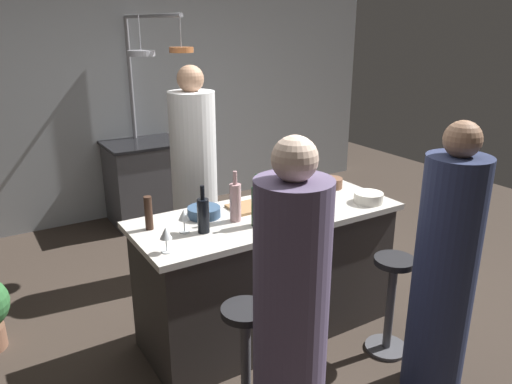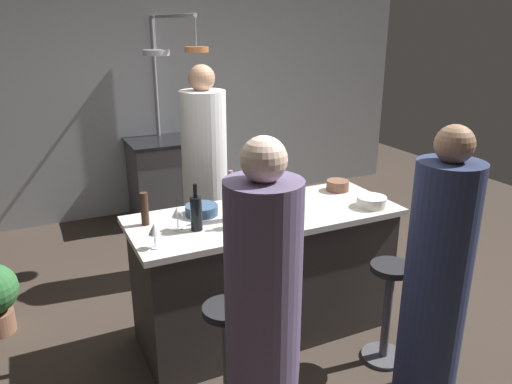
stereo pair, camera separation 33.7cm
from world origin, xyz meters
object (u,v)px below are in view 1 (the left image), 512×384
(guest_left, at_px, (290,323))
(mixing_bowl_ceramic, at_px, (368,198))
(wine_glass_by_chef, at_px, (166,234))
(stove_range, at_px, (146,182))
(wine_bottle_red, at_px, (257,206))
(wine_glass_near_right_guest, at_px, (291,187))
(cutting_board, at_px, (253,206))
(mixing_bowl_blue, at_px, (204,212))
(mixing_bowl_wooden, at_px, (331,183))
(guest_right, at_px, (444,275))
(wine_glass_near_left_guest, at_px, (184,216))
(pepper_mill, at_px, (149,213))
(chef, at_px, (195,182))
(wine_bottle_rose, at_px, (235,202))
(bar_stool_left, at_px, (246,357))
(bar_stool_right, at_px, (391,300))
(wine_bottle_dark, at_px, (203,215))

(guest_left, relative_size, mixing_bowl_ceramic, 8.19)
(wine_glass_by_chef, bearing_deg, stove_range, 73.34)
(wine_bottle_red, xyz_separation_m, wine_glass_near_right_guest, (0.43, 0.24, -0.02))
(cutting_board, height_order, mixing_bowl_blue, mixing_bowl_blue)
(wine_bottle_red, relative_size, mixing_bowl_wooden, 1.98)
(stove_range, bearing_deg, guest_left, -98.29)
(guest_right, bearing_deg, wine_glass_near_left_guest, 138.38)
(pepper_mill, xyz_separation_m, wine_glass_near_right_guest, (1.02, -0.05, 0.00))
(chef, xyz_separation_m, pepper_mill, (-0.73, -0.92, 0.18))
(wine_bottle_rose, bearing_deg, wine_glass_by_chef, -159.84)
(bar_stool_left, bearing_deg, wine_bottle_rose, 64.71)
(bar_stool_left, distance_m, mixing_bowl_wooden, 1.58)
(wine_glass_near_left_guest, bearing_deg, mixing_bowl_blue, 38.39)
(bar_stool_right, distance_m, mixing_bowl_ceramic, 0.71)
(wine_bottle_rose, xyz_separation_m, wine_glass_near_left_guest, (-0.35, -0.00, -0.02))
(wine_glass_near_right_guest, bearing_deg, guest_left, -125.39)
(mixing_bowl_ceramic, bearing_deg, mixing_bowl_wooden, 91.53)
(wine_bottle_red, bearing_deg, wine_glass_near_left_guest, 162.60)
(chef, bearing_deg, bar_stool_right, -70.42)
(wine_glass_near_right_guest, bearing_deg, mixing_bowl_ceramic, -33.23)
(mixing_bowl_wooden, bearing_deg, guest_right, -98.22)
(wine_glass_by_chef, relative_size, mixing_bowl_wooden, 0.87)
(pepper_mill, distance_m, wine_glass_by_chef, 0.36)
(cutting_board, bearing_deg, wine_glass_near_left_guest, -165.51)
(cutting_board, xyz_separation_m, mixing_bowl_wooden, (0.73, 0.05, 0.03))
(wine_bottle_rose, distance_m, mixing_bowl_wooden, 0.97)
(mixing_bowl_wooden, relative_size, mixing_bowl_ceramic, 0.82)
(wine_bottle_dark, xyz_separation_m, mixing_bowl_ceramic, (1.21, -0.13, -0.08))
(chef, relative_size, pepper_mill, 8.50)
(mixing_bowl_blue, bearing_deg, bar_stool_right, -39.10)
(guest_left, bearing_deg, wine_glass_by_chef, 111.63)
(bar_stool_right, relative_size, wine_glass_by_chef, 4.66)
(wine_glass_near_right_guest, xyz_separation_m, mixing_bowl_blue, (-0.65, 0.06, -0.07))
(wine_bottle_rose, relative_size, mixing_bowl_ceramic, 1.62)
(pepper_mill, relative_size, mixing_bowl_ceramic, 1.04)
(bar_stool_left, bearing_deg, mixing_bowl_ceramic, 18.47)
(stove_range, height_order, wine_bottle_red, wine_bottle_red)
(mixing_bowl_ceramic, bearing_deg, wine_bottle_dark, 173.67)
(wine_glass_near_left_guest, bearing_deg, wine_bottle_red, -17.40)
(wine_bottle_dark, bearing_deg, guest_left, -89.58)
(wine_glass_by_chef, distance_m, wine_glass_near_right_guest, 1.09)
(guest_right, distance_m, mixing_bowl_ceramic, 0.85)
(guest_right, distance_m, mixing_bowl_wooden, 1.22)
(wine_glass_near_left_guest, bearing_deg, wine_bottle_dark, -29.62)
(guest_left, xyz_separation_m, mixing_bowl_ceramic, (1.20, 0.76, 0.17))
(bar_stool_left, bearing_deg, wine_glass_near_left_guest, 96.12)
(mixing_bowl_ceramic, bearing_deg, bar_stool_right, -109.28)
(stove_range, xyz_separation_m, wine_bottle_dark, (-0.50, -2.52, 0.57))
(guest_left, xyz_separation_m, wine_glass_by_chef, (-0.30, 0.75, 0.24))
(wine_glass_near_right_guest, bearing_deg, mixing_bowl_blue, 174.48)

